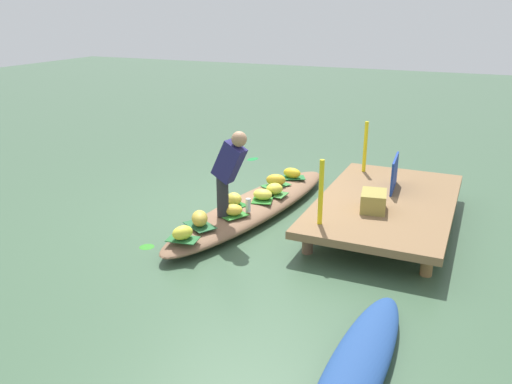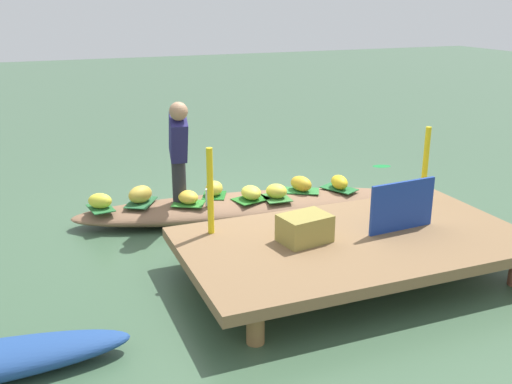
% 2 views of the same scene
% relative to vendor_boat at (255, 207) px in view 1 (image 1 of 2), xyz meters
% --- Properties ---
extents(canal_water, '(40.00, 40.00, 0.00)m').
position_rel_vendor_boat_xyz_m(canal_water, '(0.00, 0.00, -0.12)').
color(canal_water, '#3C5A3F').
rests_on(canal_water, ground).
extents(dock_platform, '(3.20, 1.80, 0.39)m').
position_rel_vendor_boat_xyz_m(dock_platform, '(-0.36, 1.86, 0.21)').
color(dock_platform, olive).
rests_on(dock_platform, ground).
extents(vendor_boat, '(4.13, 1.45, 0.25)m').
position_rel_vendor_boat_xyz_m(vendor_boat, '(0.00, 0.00, 0.00)').
color(vendor_boat, brown).
rests_on(vendor_boat, ground).
extents(moored_boat, '(2.47, 0.56, 0.23)m').
position_rel_vendor_boat_xyz_m(moored_boat, '(3.04, 2.27, -0.01)').
color(moored_boat, navy).
rests_on(moored_boat, ground).
extents(leaf_mat_0, '(0.44, 0.40, 0.01)m').
position_rel_vendor_boat_xyz_m(leaf_mat_0, '(0.71, 0.00, 0.13)').
color(leaf_mat_0, '#307E2C').
rests_on(leaf_mat_0, vendor_boat).
extents(banana_bunch_0, '(0.30, 0.32, 0.15)m').
position_rel_vendor_boat_xyz_m(banana_bunch_0, '(0.71, 0.00, 0.20)').
color(banana_bunch_0, yellow).
rests_on(banana_bunch_0, vendor_boat).
extents(leaf_mat_1, '(0.31, 0.37, 0.01)m').
position_rel_vendor_boat_xyz_m(leaf_mat_1, '(-0.30, 0.19, 0.13)').
color(leaf_mat_1, '#377934').
rests_on(leaf_mat_1, vendor_boat).
extents(banana_bunch_1, '(0.33, 0.34, 0.17)m').
position_rel_vendor_boat_xyz_m(banana_bunch_1, '(-0.30, 0.19, 0.21)').
color(banana_bunch_1, yellow).
rests_on(banana_bunch_1, vendor_boat).
extents(leaf_mat_2, '(0.51, 0.43, 0.01)m').
position_rel_vendor_boat_xyz_m(leaf_mat_2, '(-0.69, 0.06, 0.13)').
color(leaf_mat_2, '#2C7A35').
rests_on(leaf_mat_2, vendor_boat).
extents(banana_bunch_2, '(0.27, 0.35, 0.18)m').
position_rel_vendor_boat_xyz_m(banana_bunch_2, '(-0.69, 0.06, 0.22)').
color(banana_bunch_2, gold).
rests_on(banana_bunch_2, vendor_boat).
extents(leaf_mat_3, '(0.45, 0.38, 0.01)m').
position_rel_vendor_boat_xyz_m(leaf_mat_3, '(-0.01, 0.13, 0.13)').
color(leaf_mat_3, '#256F22').
rests_on(leaf_mat_3, vendor_boat).
extents(banana_bunch_3, '(0.24, 0.30, 0.16)m').
position_rel_vendor_boat_xyz_m(banana_bunch_3, '(-0.01, 0.13, 0.21)').
color(banana_bunch_3, '#EDE348').
rests_on(banana_bunch_3, vendor_boat).
extents(leaf_mat_4, '(0.41, 0.49, 0.01)m').
position_rel_vendor_boat_xyz_m(leaf_mat_4, '(-1.16, 0.16, 0.13)').
color(leaf_mat_4, '#216832').
rests_on(leaf_mat_4, vendor_boat).
extents(banana_bunch_4, '(0.22, 0.32, 0.17)m').
position_rel_vendor_boat_xyz_m(banana_bunch_4, '(-1.16, 0.16, 0.21)').
color(banana_bunch_4, yellow).
rests_on(banana_bunch_4, vendor_boat).
extents(leaf_mat_5, '(0.38, 0.41, 0.01)m').
position_rel_vendor_boat_xyz_m(leaf_mat_5, '(0.35, -0.17, 0.13)').
color(leaf_mat_5, '#1D6721').
rests_on(leaf_mat_5, vendor_boat).
extents(banana_bunch_5, '(0.30, 0.31, 0.18)m').
position_rel_vendor_boat_xyz_m(banana_bunch_5, '(0.35, -0.17, 0.22)').
color(banana_bunch_5, yellow).
rests_on(banana_bunch_5, vendor_boat).
extents(leaf_mat_6, '(0.45, 0.51, 0.01)m').
position_rel_vendor_boat_xyz_m(leaf_mat_6, '(1.21, -0.24, 0.13)').
color(leaf_mat_6, '#235C33').
rests_on(leaf_mat_6, vendor_boat).
extents(banana_bunch_6, '(0.37, 0.34, 0.20)m').
position_rel_vendor_boat_xyz_m(banana_bunch_6, '(1.21, -0.24, 0.23)').
color(banana_bunch_6, gold).
rests_on(banana_bunch_6, vendor_boat).
extents(leaf_mat_7, '(0.29, 0.40, 0.01)m').
position_rel_vendor_boat_xyz_m(leaf_mat_7, '(1.67, -0.22, 0.13)').
color(leaf_mat_7, '#246330').
rests_on(leaf_mat_7, vendor_boat).
extents(banana_bunch_7, '(0.32, 0.29, 0.17)m').
position_rel_vendor_boat_xyz_m(banana_bunch_7, '(1.67, -0.22, 0.21)').
color(banana_bunch_7, yellow).
rests_on(banana_bunch_7, vendor_boat).
extents(vendor_person, '(0.25, 0.51, 1.20)m').
position_rel_vendor_boat_xyz_m(vendor_person, '(0.80, -0.01, 0.81)').
color(vendor_person, '#28282D').
rests_on(vendor_person, vendor_boat).
extents(water_bottle, '(0.07, 0.07, 0.19)m').
position_rel_vendor_boat_xyz_m(water_bottle, '(0.51, 0.13, 0.22)').
color(water_bottle, silver).
rests_on(water_bottle, vendor_boat).
extents(market_banner, '(0.72, 0.08, 0.48)m').
position_rel_vendor_boat_xyz_m(market_banner, '(-0.86, 1.86, 0.50)').
color(market_banner, navy).
rests_on(market_banner, dock_platform).
extents(railing_post_west, '(0.06, 0.06, 0.82)m').
position_rel_vendor_boat_xyz_m(railing_post_west, '(-1.56, 1.26, 0.68)').
color(railing_post_west, yellow).
rests_on(railing_post_west, dock_platform).
extents(railing_post_east, '(0.06, 0.06, 0.82)m').
position_rel_vendor_boat_xyz_m(railing_post_east, '(0.84, 1.26, 0.68)').
color(railing_post_east, yellow).
rests_on(railing_post_east, dock_platform).
extents(produce_crate, '(0.49, 0.39, 0.25)m').
position_rel_vendor_boat_xyz_m(produce_crate, '(0.11, 1.76, 0.39)').
color(produce_crate, olive).
rests_on(produce_crate, dock_platform).
extents(drifting_plant_0, '(0.27, 0.27, 0.01)m').
position_rel_vendor_boat_xyz_m(drifting_plant_0, '(1.60, -0.82, -0.12)').
color(drifting_plant_0, '#2F8324').
rests_on(drifting_plant_0, ground).
extents(drifting_plant_1, '(0.33, 0.25, 0.01)m').
position_rel_vendor_boat_xyz_m(drifting_plant_1, '(-2.73, -1.26, -0.12)').
color(drifting_plant_1, '#167D33').
rests_on(drifting_plant_1, ground).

